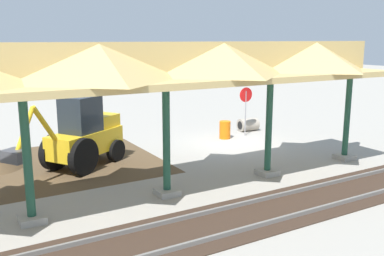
% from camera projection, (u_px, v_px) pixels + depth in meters
% --- Properties ---
extents(ground_plane, '(120.00, 120.00, 0.00)m').
position_uv_depth(ground_plane, '(232.00, 143.00, 20.86)').
color(ground_plane, '#9E998E').
extents(dirt_work_zone, '(9.22, 7.00, 0.01)m').
position_uv_depth(dirt_work_zone, '(42.00, 167.00, 16.95)').
color(dirt_work_zone, brown).
rests_on(dirt_work_zone, ground).
extents(platform_canopy, '(26.35, 3.20, 4.90)m').
position_uv_depth(platform_canopy, '(20.00, 71.00, 10.99)').
color(platform_canopy, '#9E998E').
rests_on(platform_canopy, ground).
extents(rail_tracks, '(60.00, 2.58, 0.15)m').
position_uv_depth(rail_tracks, '(360.00, 188.00, 14.53)').
color(rail_tracks, slate).
rests_on(rail_tracks, ground).
extents(stop_sign, '(0.76, 0.06, 2.53)m').
position_uv_depth(stop_sign, '(246.00, 101.00, 22.11)').
color(stop_sign, gray).
rests_on(stop_sign, ground).
extents(backhoe, '(5.03, 3.84, 2.82)m').
position_uv_depth(backhoe, '(83.00, 136.00, 16.77)').
color(backhoe, yellow).
rests_on(backhoe, ground).
extents(concrete_pipe, '(1.11, 0.77, 0.70)m').
position_uv_depth(concrete_pipe, '(248.00, 125.00, 23.53)').
color(concrete_pipe, '#9E9384').
rests_on(concrete_pipe, ground).
extents(traffic_barrel, '(0.56, 0.56, 0.90)m').
position_uv_depth(traffic_barrel, '(225.00, 130.00, 21.71)').
color(traffic_barrel, orange).
rests_on(traffic_barrel, ground).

